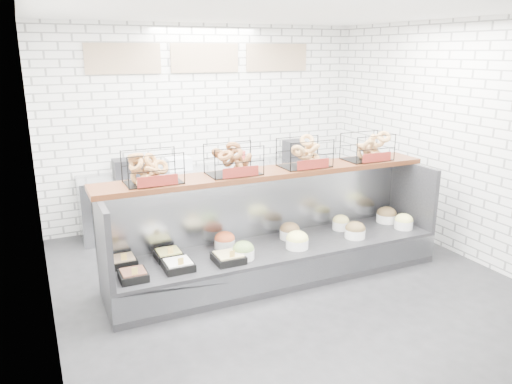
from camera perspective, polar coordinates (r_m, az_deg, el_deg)
name	(u,v)px	position (r m, az deg, el deg)	size (l,w,h in m)	color
ground	(289,286)	(5.84, 3.84, -10.72)	(5.50, 5.50, 0.00)	black
room_shell	(268,101)	(5.78, 1.33, 10.40)	(5.02, 5.51, 3.01)	white
display_case	(277,249)	(5.98, 2.39, -6.56)	(4.00, 0.90, 1.20)	black
bagel_shelf	(271,160)	(5.81, 1.67, 3.70)	(4.10, 0.50, 0.40)	#3A1A0C
prep_counter	(215,194)	(7.74, -4.74, -0.22)	(4.00, 0.60, 1.20)	#93969B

